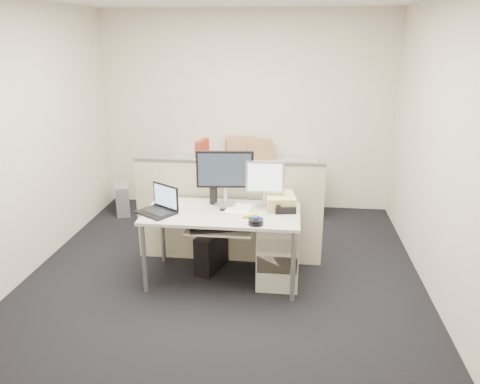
# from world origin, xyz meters

# --- Properties ---
(floor) EXTENTS (4.00, 4.50, 0.01)m
(floor) POSITION_xyz_m (0.00, 0.00, -0.01)
(floor) COLOR black
(floor) RESTS_ON ground
(wall_back) EXTENTS (4.00, 0.02, 2.70)m
(wall_back) POSITION_xyz_m (0.00, 2.25, 1.35)
(wall_back) COLOR beige
(wall_back) RESTS_ON ground
(wall_front) EXTENTS (4.00, 0.02, 2.70)m
(wall_front) POSITION_xyz_m (0.00, -2.25, 1.35)
(wall_front) COLOR beige
(wall_front) RESTS_ON ground
(wall_left) EXTENTS (0.02, 4.50, 2.70)m
(wall_left) POSITION_xyz_m (-2.00, 0.00, 1.35)
(wall_left) COLOR beige
(wall_left) RESTS_ON ground
(wall_right) EXTENTS (0.02, 4.50, 2.70)m
(wall_right) POSITION_xyz_m (2.00, 0.00, 1.35)
(wall_right) COLOR beige
(wall_right) RESTS_ON ground
(desk) EXTENTS (1.50, 0.75, 0.73)m
(desk) POSITION_xyz_m (0.00, 0.00, 0.66)
(desk) COLOR #BAB6AF
(desk) RESTS_ON floor
(keyboard_tray) EXTENTS (0.62, 0.32, 0.02)m
(keyboard_tray) POSITION_xyz_m (0.00, -0.18, 0.62)
(keyboard_tray) COLOR #BAB6AF
(keyboard_tray) RESTS_ON desk
(drawer_pedestal) EXTENTS (0.40, 0.55, 0.65)m
(drawer_pedestal) POSITION_xyz_m (0.55, 0.05, 0.33)
(drawer_pedestal) COLOR #B1AC9A
(drawer_pedestal) RESTS_ON floor
(cubicle_partition) EXTENTS (2.00, 0.06, 1.10)m
(cubicle_partition) POSITION_xyz_m (0.00, 0.45, 0.55)
(cubicle_partition) COLOR beige
(cubicle_partition) RESTS_ON floor
(back_counter) EXTENTS (2.00, 0.60, 0.72)m
(back_counter) POSITION_xyz_m (0.00, 1.93, 0.36)
(back_counter) COLOR #B1AC9A
(back_counter) RESTS_ON floor
(monitor_main) EXTENTS (0.58, 0.27, 0.56)m
(monitor_main) POSITION_xyz_m (0.01, 0.18, 1.01)
(monitor_main) COLOR black
(monitor_main) RESTS_ON desk
(monitor_small) EXTENTS (0.38, 0.20, 0.46)m
(monitor_small) POSITION_xyz_m (0.40, 0.18, 0.96)
(monitor_small) COLOR #B7B7BC
(monitor_small) RESTS_ON desk
(laptop) EXTENTS (0.43, 0.41, 0.26)m
(laptop) POSITION_xyz_m (-0.62, -0.11, 0.86)
(laptop) COLOR black
(laptop) RESTS_ON desk
(trackball) EXTENTS (0.14, 0.14, 0.05)m
(trackball) POSITION_xyz_m (0.35, -0.28, 0.76)
(trackball) COLOR black
(trackball) RESTS_ON desk
(desk_phone) EXTENTS (0.22, 0.19, 0.06)m
(desk_phone) POSITION_xyz_m (0.60, 0.08, 0.76)
(desk_phone) COLOR black
(desk_phone) RESTS_ON desk
(paper_stack) EXTENTS (0.27, 0.32, 0.01)m
(paper_stack) POSITION_xyz_m (0.15, 0.07, 0.74)
(paper_stack) COLOR white
(paper_stack) RESTS_ON desk
(sticky_pad) EXTENTS (0.08, 0.08, 0.01)m
(sticky_pad) POSITION_xyz_m (0.18, 0.00, 0.74)
(sticky_pad) COLOR yellow
(sticky_pad) RESTS_ON desk
(travel_mug) EXTENTS (0.08, 0.08, 0.17)m
(travel_mug) POSITION_xyz_m (-0.12, 0.22, 0.81)
(travel_mug) COLOR black
(travel_mug) RESTS_ON desk
(banana) EXTENTS (0.17, 0.13, 0.04)m
(banana) POSITION_xyz_m (0.28, -0.11, 0.75)
(banana) COLOR #F3F638
(banana) RESTS_ON desk
(cellphone) EXTENTS (0.06, 0.11, 0.01)m
(cellphone) POSITION_xyz_m (0.00, 0.07, 0.74)
(cellphone) COLOR black
(cellphone) RESTS_ON desk
(manila_folders) EXTENTS (0.33, 0.39, 0.13)m
(manila_folders) POSITION_xyz_m (0.55, 0.20, 0.80)
(manila_folders) COLOR #DDC77A
(manila_folders) RESTS_ON desk
(keyboard) EXTENTS (0.46, 0.27, 0.02)m
(keyboard) POSITION_xyz_m (-0.05, -0.22, 0.64)
(keyboard) COLOR black
(keyboard) RESTS_ON keyboard_tray
(pc_tower_desk) EXTENTS (0.31, 0.47, 0.41)m
(pc_tower_desk) POSITION_xyz_m (-0.15, 0.20, 0.21)
(pc_tower_desk) COLOR black
(pc_tower_desk) RESTS_ON floor
(pc_tower_spare_dark) EXTENTS (0.33, 0.50, 0.43)m
(pc_tower_spare_dark) POSITION_xyz_m (-1.05, 2.03, 0.21)
(pc_tower_spare_dark) COLOR black
(pc_tower_spare_dark) RESTS_ON floor
(pc_tower_spare_silver) EXTENTS (0.33, 0.47, 0.41)m
(pc_tower_spare_silver) POSITION_xyz_m (-1.66, 1.71, 0.21)
(pc_tower_spare_silver) COLOR #B7B7BC
(pc_tower_spare_silver) RESTS_ON floor
(cardboard_box_left) EXTENTS (0.46, 0.38, 0.30)m
(cardboard_box_left) POSITION_xyz_m (-0.05, 2.05, 0.87)
(cardboard_box_left) COLOR #936347
(cardboard_box_left) RESTS_ON back_counter
(cardboard_box_right) EXTENTS (0.44, 0.38, 0.27)m
(cardboard_box_right) POSITION_xyz_m (0.20, 2.05, 0.85)
(cardboard_box_right) COLOR #936347
(cardboard_box_right) RESTS_ON back_counter
(red_binder) EXTENTS (0.14, 0.34, 0.31)m
(red_binder) POSITION_xyz_m (-0.55, 1.86, 0.87)
(red_binder) COLOR #A6301D
(red_binder) RESTS_ON back_counter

